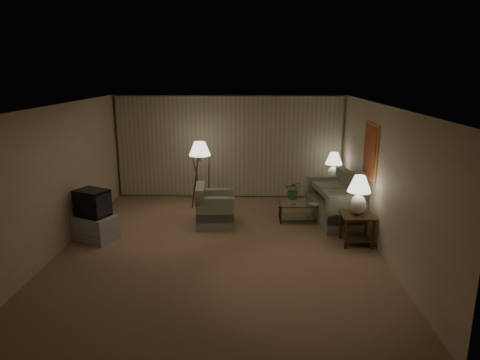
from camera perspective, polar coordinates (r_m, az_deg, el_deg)
name	(u,v)px	position (r m, az deg, el deg)	size (l,w,h in m)	color
ground	(220,247)	(8.37, -2.65, -8.85)	(7.00, 7.00, 0.00)	#AA7A5D
room_shell	(225,144)	(9.32, -1.95, 4.80)	(6.04, 7.02, 2.72)	beige
sofa	(336,203)	(9.88, 12.65, -2.98)	(2.07, 1.37, 0.82)	gray
armchair	(215,209)	(9.38, -3.33, -3.92)	(0.97, 0.93, 0.71)	gray
side_table_near	(357,223)	(8.66, 15.30, -5.58)	(0.61, 0.61, 0.60)	#321E0D
side_table_far	(332,189)	(11.09, 12.21, -1.15)	(0.45, 0.38, 0.60)	#321E0D
table_lamp_near	(359,192)	(8.47, 15.58, -1.52)	(0.45, 0.45, 0.77)	white
table_lamp_far	(334,164)	(10.94, 12.39, 2.07)	(0.42, 0.42, 0.73)	white
coffee_table	(300,210)	(9.70, 7.95, -3.92)	(1.00, 0.55, 0.41)	silver
tv_cabinet	(94,227)	(9.10, -18.84, -6.01)	(1.02, 0.87, 0.50)	#9F9FA1
crt_tv	(92,203)	(8.94, -19.11, -2.90)	(0.75, 0.67, 0.53)	black
floor_lamp	(200,173)	(10.56, -5.31, 0.93)	(0.53, 0.53, 1.63)	#321E0D
ottoman	(217,209)	(9.81, -3.04, -3.92)	(0.66, 0.66, 0.44)	#A95D39
vase	(293,200)	(9.62, 7.11, -2.67)	(0.16, 0.16, 0.16)	white
flowers	(294,187)	(9.53, 7.17, -0.98)	(0.38, 0.33, 0.42)	#337335
book	(312,205)	(9.59, 9.54, -3.26)	(0.18, 0.25, 0.02)	olive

